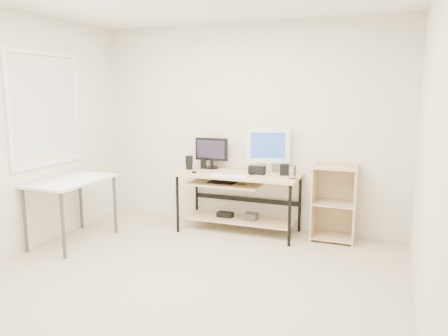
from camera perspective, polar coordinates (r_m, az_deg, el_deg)
room at (r=3.89m, az=-7.80°, el=3.49°), size 4.01×4.01×2.62m
desk at (r=5.44m, az=1.71°, el=-2.87°), size 1.50×0.65×0.75m
side_table at (r=5.33m, az=-19.34°, el=-2.26°), size 0.60×1.00×0.75m
shelf_unit at (r=5.36m, az=14.27°, el=-4.34°), size 0.50×0.40×0.90m
black_monitor at (r=5.69m, az=-1.64°, el=2.23°), size 0.44×0.18×0.40m
white_imac at (r=5.40m, az=5.80°, el=2.80°), size 0.52×0.23×0.57m
keyboard at (r=5.19m, az=0.77°, el=-1.02°), size 0.44×0.13×0.02m
mouse at (r=5.27m, az=-0.11°, el=-0.72°), size 0.11×0.14×0.04m
center_speaker at (r=5.34m, az=4.32°, el=-0.28°), size 0.21×0.11×0.10m
speaker_left at (r=5.67m, az=-4.57°, el=0.76°), size 0.11×0.11×0.18m
speaker_right at (r=5.32m, az=7.89°, el=-0.22°), size 0.13×0.13×0.13m
audio_controller at (r=5.69m, az=-2.71°, el=0.64°), size 0.09×0.07×0.15m
volume_puck at (r=5.41m, az=-3.94°, el=-0.55°), size 0.07×0.07×0.02m
smartphone at (r=5.34m, az=3.66°, el=-0.77°), size 0.09×0.12×0.01m
coaster at (r=5.11m, az=8.95°, el=-1.38°), size 0.11×0.11×0.01m
drinking_glass at (r=5.09m, az=8.97°, el=-0.52°), size 0.09×0.09×0.15m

